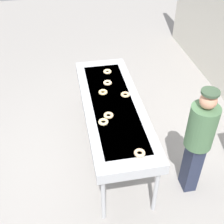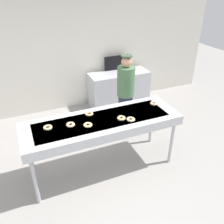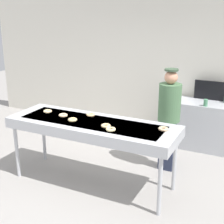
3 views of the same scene
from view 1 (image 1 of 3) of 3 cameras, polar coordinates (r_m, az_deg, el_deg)
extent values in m
plane|color=#9E9993|center=(4.85, 0.12, -7.58)|extent=(16.00, 16.00, 0.00)
cube|color=#B7BABF|center=(4.24, 0.14, 0.93)|extent=(2.52, 0.84, 0.15)
cube|color=slate|center=(4.21, 0.14, 1.32)|extent=(2.14, 0.59, 0.08)
cylinder|color=#B7BABF|center=(5.42, -5.70, 3.84)|extent=(0.06, 0.06, 0.84)
cylinder|color=#B7BABF|center=(3.77, -1.70, -16.55)|extent=(0.06, 0.06, 0.84)
cylinder|color=#B7BABF|center=(5.50, 1.34, 4.62)|extent=(0.06, 0.06, 0.84)
cylinder|color=#B7BABF|center=(3.88, 8.56, -14.85)|extent=(0.06, 0.06, 0.84)
torus|color=beige|center=(3.46, 5.42, -7.97)|extent=(0.14, 0.14, 0.04)
torus|color=beige|center=(3.84, -1.70, -1.95)|extent=(0.19, 0.19, 0.04)
torus|color=#F3D388|center=(4.38, -1.78, 3.89)|extent=(0.17, 0.17, 0.04)
torus|color=#F1CA8D|center=(3.94, -0.69, -0.66)|extent=(0.16, 0.16, 0.04)
torus|color=#F1C284|center=(4.33, 2.61, 3.41)|extent=(0.19, 0.19, 0.04)
torus|color=beige|center=(4.58, -0.89, 5.73)|extent=(0.19, 0.19, 0.04)
torus|color=beige|center=(4.87, -0.91, 7.90)|extent=(0.15, 0.15, 0.04)
cube|color=#262D45|center=(4.23, 15.26, -10.11)|extent=(0.24, 0.18, 0.84)
cylinder|color=#4C724C|center=(3.73, 17.10, -2.80)|extent=(0.35, 0.35, 0.60)
sphere|color=tan|center=(3.49, 18.32, 2.13)|extent=(0.20, 0.20, 0.20)
cylinder|color=#384E37|center=(3.42, 18.71, 3.69)|extent=(0.21, 0.21, 0.03)
camera|label=2|loc=(5.01, -43.00, 23.15)|focal=37.82mm
camera|label=3|loc=(3.51, -73.81, -7.55)|focal=51.94mm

